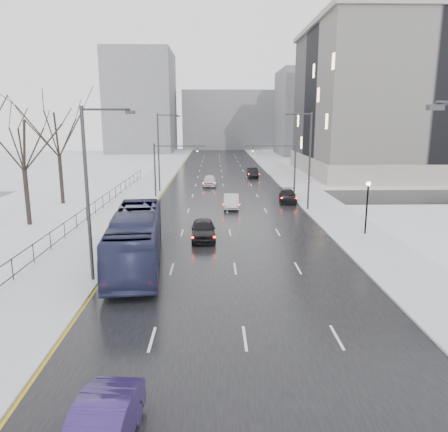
{
  "coord_description": "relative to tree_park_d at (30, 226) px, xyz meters",
  "views": [
    {
      "loc": [
        -1.28,
        -4.21,
        9.28
      ],
      "look_at": [
        -0.61,
        26.32,
        2.5
      ],
      "focal_mm": 35.0,
      "sensor_mm": 36.0,
      "label": 1
    }
  ],
  "objects": [
    {
      "name": "tree_park_e",
      "position": [
        -0.4,
        10.0,
        0.0
      ],
      "size": [
        9.45,
        9.45,
        13.5
      ],
      "primitive_type": null,
      "color": "black",
      "rests_on": "ground"
    },
    {
      "name": "road",
      "position": [
        17.8,
        26.0,
        0.02
      ],
      "size": [
        16.0,
        150.0,
        0.04
      ],
      "primitive_type": "cube",
      "color": "black",
      "rests_on": "ground"
    },
    {
      "name": "sedan_right_far",
      "position": [
        24.92,
        10.86,
        0.71
      ],
      "size": [
        2.3,
        4.77,
        1.34
      ],
      "primitive_type": "imported",
      "rotation": [
        0.0,
        0.0,
        -0.09
      ],
      "color": "black",
      "rests_on": "road"
    },
    {
      "name": "mast_signal_left",
      "position": [
        10.47,
        14.0,
        4.11
      ],
      "size": [
        6.1,
        0.33,
        6.5
      ],
      "color": "#2D2D33",
      "rests_on": "ground"
    },
    {
      "name": "park_strip",
      "position": [
        -2.2,
        26.0,
        0.06
      ],
      "size": [
        14.0,
        150.0,
        0.12
      ],
      "primitive_type": "cube",
      "color": "white",
      "rests_on": "ground"
    },
    {
      "name": "bldg_far_right",
      "position": [
        45.8,
        81.0,
        11.0
      ],
      "size": [
        24.0,
        20.0,
        22.0
      ],
      "primitive_type": "cube",
      "color": "slate",
      "rests_on": "ground"
    },
    {
      "name": "sedan_center_far",
      "position": [
        15.85,
        23.27,
        0.83
      ],
      "size": [
        2.07,
        4.72,
        1.58
      ],
      "primitive_type": "imported",
      "rotation": [
        0.0,
        0.0,
        -0.04
      ],
      "color": "silver",
      "rests_on": "road"
    },
    {
      "name": "cross_road",
      "position": [
        17.8,
        14.0,
        0.02
      ],
      "size": [
        130.0,
        10.0,
        0.04
      ],
      "primitive_type": "cube",
      "color": "black",
      "rests_on": "ground"
    },
    {
      "name": "sidewalk_left",
      "position": [
        7.3,
        26.0,
        0.08
      ],
      "size": [
        5.0,
        150.0,
        0.16
      ],
      "primitive_type": "cube",
      "color": "silver",
      "rests_on": "ground"
    },
    {
      "name": "mast_signal_right",
      "position": [
        25.13,
        14.0,
        4.11
      ],
      "size": [
        6.1,
        0.33,
        6.5
      ],
      "color": "#2D2D33",
      "rests_on": "ground"
    },
    {
      "name": "streetlight_l_far",
      "position": [
        9.63,
        18.0,
        5.62
      ],
      "size": [
        2.95,
        0.25,
        10.0
      ],
      "color": "#2D2D33",
      "rests_on": "ground"
    },
    {
      "name": "sedan_right_distant",
      "position": [
        22.76,
        32.77,
        0.79
      ],
      "size": [
        1.68,
        4.6,
        1.51
      ],
      "primitive_type": "imported",
      "rotation": [
        0.0,
        0.0,
        0.02
      ],
      "color": "black",
      "rests_on": "road"
    },
    {
      "name": "civic_building",
      "position": [
        52.8,
        38.0,
        11.21
      ],
      "size": [
        41.0,
        31.0,
        24.8
      ],
      "color": "gray",
      "rests_on": "ground"
    },
    {
      "name": "sidewalk_right",
      "position": [
        28.3,
        26.0,
        0.08
      ],
      "size": [
        5.0,
        150.0,
        0.16
      ],
      "primitive_type": "cube",
      "color": "silver",
      "rests_on": "ground"
    },
    {
      "name": "no_uturn_sign",
      "position": [
        27.0,
        10.0,
        2.3
      ],
      "size": [
        0.6,
        0.06,
        2.7
      ],
      "color": "#2D2D33",
      "rests_on": "sidewalk_right"
    },
    {
      "name": "sedan_right_near",
      "position": [
        18.3,
        7.4,
        0.78
      ],
      "size": [
        1.72,
        4.53,
        1.47
      ],
      "primitive_type": "imported",
      "rotation": [
        0.0,
        0.0,
        -0.04
      ],
      "color": "#B0AFB5",
      "rests_on": "road"
    },
    {
      "name": "streetlight_r_mid",
      "position": [
        25.97,
        6.0,
        5.62
      ],
      "size": [
        2.95,
        0.25,
        10.0
      ],
      "color": "#2D2D33",
      "rests_on": "ground"
    },
    {
      "name": "bldg_far_left",
      "position": [
        -4.2,
        91.0,
        14.0
      ],
      "size": [
        18.0,
        22.0,
        28.0
      ],
      "primitive_type": "cube",
      "color": "slate",
      "rests_on": "ground"
    },
    {
      "name": "streetlight_l_near",
      "position": [
        9.63,
        -14.0,
        5.62
      ],
      "size": [
        2.95,
        0.25,
        10.0
      ],
      "color": "#2D2D33",
      "rests_on": "ground"
    },
    {
      "name": "bldg_far_center",
      "position": [
        21.8,
        106.0,
        9.0
      ],
      "size": [
        30.0,
        18.0,
        18.0
      ],
      "primitive_type": "cube",
      "color": "slate",
      "rests_on": "ground"
    },
    {
      "name": "lamppost_r_mid",
      "position": [
        28.8,
        -4.0,
        2.94
      ],
      "size": [
        0.36,
        0.36,
        4.28
      ],
      "color": "black",
      "rests_on": "sidewalk_right"
    },
    {
      "name": "tree_park_d",
      "position": [
        0.0,
        0.0,
        0.0
      ],
      "size": [
        8.75,
        8.75,
        12.5
      ],
      "primitive_type": null,
      "color": "black",
      "rests_on": "ground"
    },
    {
      "name": "bus",
      "position": [
        11.46,
        -11.1,
        1.79
      ],
      "size": [
        4.19,
        12.78,
        3.5
      ],
      "primitive_type": "imported",
      "rotation": [
        0.0,
        0.0,
        0.1
      ],
      "color": "#282B4D",
      "rests_on": "road"
    },
    {
      "name": "iron_fence",
      "position": [
        4.8,
        -4.0,
        0.91
      ],
      "size": [
        0.06,
        70.0,
        1.3
      ],
      "color": "black",
      "rests_on": "sidewalk_left"
    },
    {
      "name": "sedan_center_near",
      "position": [
        15.62,
        -4.96,
        0.83
      ],
      "size": [
        2.03,
        4.7,
        1.58
      ],
      "primitive_type": "imported",
      "rotation": [
        0.0,
        0.0,
        0.04
      ],
      "color": "black",
      "rests_on": "road"
    }
  ]
}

